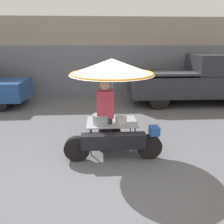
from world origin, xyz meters
TOP-DOWN VIEW (x-y plane):
  - ground_plane at (0.00, 0.00)m, footprint 36.00×36.00m
  - shopfront_building at (0.00, 7.53)m, footprint 28.00×2.06m
  - vendor_motorcycle_cart at (0.21, 0.85)m, footprint 2.12×1.87m
  - vendor_person at (0.05, 0.80)m, footprint 0.38×0.22m
  - pickup_truck at (3.84, 4.77)m, footprint 5.09×1.84m

SIDE VIEW (x-z plane):
  - ground_plane at x=0.00m, z-range 0.00..0.00m
  - vendor_person at x=0.05m, z-range 0.11..1.77m
  - pickup_truck at x=3.84m, z-range -0.04..1.94m
  - vendor_motorcycle_cart at x=0.21m, z-range 0.60..2.72m
  - shopfront_building at x=0.00m, z-range -0.01..3.51m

